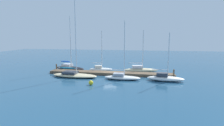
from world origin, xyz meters
TOP-DOWN VIEW (x-y plane):
  - ground_plane at (0.00, 0.00)m, footprint 120.00×120.00m
  - dock_pier at (0.00, 0.00)m, footprint 24.33×2.32m
  - dock_piling_near_end at (-11.76, 1.01)m, footprint 0.28×0.28m
  - dock_piling_far_end at (11.76, -1.01)m, footprint 0.28×0.28m
  - sailboat_0 at (-9.71, 3.08)m, footprint 7.25×3.58m
  - sailboat_1 at (-6.23, -3.18)m, footprint 8.73×3.31m
  - sailboat_2 at (-2.68, 3.01)m, footprint 5.19×2.15m
  - sailboat_3 at (2.73, -3.57)m, footprint 6.28×2.11m
  - sailboat_4 at (5.76, 3.47)m, footprint 7.28×2.99m
  - sailboat_5 at (10.04, -3.43)m, footprint 6.23×2.58m
  - mooring_buoy_yellow at (-1.58, -7.95)m, footprint 0.72×0.72m

SIDE VIEW (x-z plane):
  - ground_plane at x=0.00m, z-range 0.00..0.00m
  - dock_pier at x=0.00m, z-range 0.00..0.52m
  - mooring_buoy_yellow at x=-1.58m, z-range 0.00..0.72m
  - sailboat_3 at x=2.73m, z-range -4.53..5.50m
  - sailboat_1 at x=-6.23m, z-range -6.50..7.53m
  - sailboat_2 at x=-2.68m, z-range -3.79..4.88m
  - sailboat_5 at x=10.04m, z-range -3.49..4.58m
  - sailboat_4 at x=5.76m, z-range -3.77..4.90m
  - sailboat_0 at x=-9.71m, z-range -5.22..6.43m
  - dock_piling_near_end at x=-11.76m, z-range 0.00..1.60m
  - dock_piling_far_end at x=11.76m, z-range 0.00..1.60m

